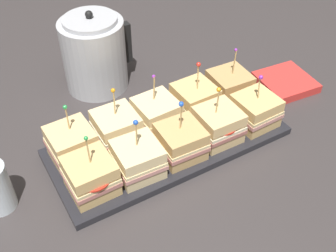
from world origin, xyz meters
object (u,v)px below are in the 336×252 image
(sandwich_front_left, at_px, (138,159))
(sandwich_back_right, at_px, (195,100))
(sandwich_front_right, at_px, (218,125))
(serving_platter, at_px, (168,142))
(sandwich_back_left, at_px, (117,129))
(sandwich_front_far_left, at_px, (91,176))
(sandwich_front_far_right, at_px, (255,111))
(sandwich_back_far_right, at_px, (229,87))
(kettle_steel, at_px, (95,54))
(napkin_stack, at_px, (285,82))
(sandwich_front_center, at_px, (181,141))
(sandwich_back_center, at_px, (156,114))
(sandwich_back_far_left, at_px, (72,145))

(sandwich_front_left, distance_m, sandwich_back_right, 0.24)
(sandwich_front_right, bearing_deg, serving_platter, 152.76)
(sandwich_back_left, bearing_deg, sandwich_front_far_left, -135.79)
(sandwich_back_left, bearing_deg, sandwich_front_far_right, -18.86)
(sandwich_front_far_left, bearing_deg, sandwich_front_left, -2.70)
(sandwich_back_far_right, bearing_deg, kettle_steel, 135.17)
(kettle_steel, bearing_deg, napkin_stack, -31.13)
(sandwich_front_center, xyz_separation_m, kettle_steel, (-0.05, 0.37, 0.05))
(sandwich_back_left, bearing_deg, sandwich_front_center, -45.47)
(sandwich_back_far_right, bearing_deg, sandwich_front_center, -153.09)
(napkin_stack, bearing_deg, sandwich_front_far_right, -154.10)
(sandwich_front_far_right, relative_size, sandwich_back_center, 0.95)
(sandwich_back_left, relative_size, kettle_steel, 0.67)
(sandwich_front_right, xyz_separation_m, sandwich_front_far_right, (0.11, -0.00, -0.00))
(sandwich_front_far_right, relative_size, sandwich_back_far_right, 0.91)
(sandwich_front_far_left, bearing_deg, sandwich_front_center, -1.35)
(sandwich_front_right, xyz_separation_m, sandwich_back_far_left, (-0.32, 0.11, -0.00))
(sandwich_front_left, bearing_deg, kettle_steel, 80.50)
(sandwich_back_right, bearing_deg, napkin_stack, -2.46)
(sandwich_front_far_left, xyz_separation_m, sandwich_back_far_left, (-0.00, 0.11, -0.00))
(sandwich_front_left, height_order, napkin_stack, sandwich_front_left)
(sandwich_front_left, height_order, sandwich_back_right, sandwich_back_right)
(sandwich_back_far_right, bearing_deg, sandwich_front_far_left, -166.50)
(sandwich_front_left, xyz_separation_m, sandwich_back_far_right, (0.33, 0.11, 0.00))
(sandwich_front_left, height_order, sandwich_back_far_left, same)
(serving_platter, relative_size, sandwich_back_left, 3.69)
(sandwich_front_far_left, height_order, sandwich_back_left, sandwich_back_left)
(sandwich_front_right, relative_size, sandwich_front_far_right, 1.08)
(sandwich_back_far_left, height_order, sandwich_back_far_right, sandwich_back_far_right)
(sandwich_back_right, distance_m, sandwich_back_far_right, 0.11)
(napkin_stack, bearing_deg, sandwich_back_left, 178.24)
(sandwich_back_far_left, distance_m, sandwich_back_right, 0.32)
(sandwich_back_far_left, xyz_separation_m, sandwich_back_right, (0.32, -0.01, 0.00))
(serving_platter, distance_m, kettle_steel, 0.33)
(sandwich_front_left, bearing_deg, sandwich_front_far_right, 0.09)
(serving_platter, relative_size, sandwich_front_far_left, 3.75)
(sandwich_front_left, distance_m, sandwich_front_center, 0.11)
(sandwich_back_right, distance_m, napkin_stack, 0.31)
(sandwich_front_left, distance_m, napkin_stack, 0.53)
(sandwich_back_left, distance_m, sandwich_back_center, 0.11)
(sandwich_back_far_left, height_order, sandwich_back_left, sandwich_back_left)
(sandwich_front_center, bearing_deg, sandwich_back_center, 91.08)
(sandwich_front_far_left, distance_m, sandwich_back_center, 0.24)
(sandwich_back_left, relative_size, sandwich_back_far_right, 0.99)
(sandwich_front_center, bearing_deg, kettle_steel, 97.49)
(sandwich_front_far_left, distance_m, sandwich_back_left, 0.15)
(sandwich_front_center, bearing_deg, sandwich_front_far_left, 178.65)
(sandwich_front_center, bearing_deg, sandwich_back_right, 45.40)
(sandwich_front_center, height_order, sandwich_back_far_left, sandwich_front_center)
(sandwich_front_left, relative_size, sandwich_front_right, 0.97)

